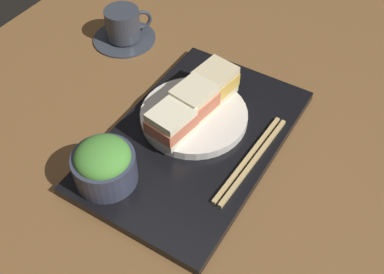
{
  "coord_description": "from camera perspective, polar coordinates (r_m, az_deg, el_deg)",
  "views": [
    {
      "loc": [
        -48.9,
        -33.62,
        62.51
      ],
      "look_at": [
        -5.13,
        -6.87,
        5.0
      ],
      "focal_mm": 43.72,
      "sensor_mm": 36.0,
      "label": 1
    }
  ],
  "objects": [
    {
      "name": "sandwich_middle",
      "position": [
        0.81,
        0.24,
        4.42
      ],
      "size": [
        7.71,
        7.27,
        5.75
      ],
      "color": "beige",
      "rests_on": "sandwich_plate"
    },
    {
      "name": "salad_bowl",
      "position": [
        0.74,
        -10.69,
        -3.24
      ],
      "size": [
        10.08,
        10.08,
        7.82
      ],
      "color": "#33384C",
      "rests_on": "serving_tray"
    },
    {
      "name": "sandwich_plate",
      "position": [
        0.84,
        0.23,
        2.6
      ],
      "size": [
        19.25,
        19.25,
        1.62
      ],
      "primitive_type": "cylinder",
      "color": "silver",
      "rests_on": "serving_tray"
    },
    {
      "name": "sandwich_far",
      "position": [
        0.85,
        2.82,
        6.72
      ],
      "size": [
        7.85,
        7.02,
        5.64
      ],
      "color": "beige",
      "rests_on": "sandwich_plate"
    },
    {
      "name": "serving_tray",
      "position": [
        0.82,
        0.4,
        -0.34
      ],
      "size": [
        42.54,
        26.93,
        1.79
      ],
      "primitive_type": "cube",
      "color": "black",
      "rests_on": "ground_plane"
    },
    {
      "name": "chopsticks_pair",
      "position": [
        0.78,
        7.22,
        -2.73
      ],
      "size": [
        21.77,
        2.86,
        0.7
      ],
      "color": "tan",
      "rests_on": "serving_tray"
    },
    {
      "name": "coffee_cup",
      "position": [
        1.04,
        -8.33,
        13.12
      ],
      "size": [
        13.68,
        13.68,
        7.33
      ],
      "color": "#333842",
      "rests_on": "ground_plane"
    },
    {
      "name": "ground_plane",
      "position": [
        0.87,
        -2.09,
        1.06
      ],
      "size": [
        140.0,
        100.0,
        3.0
      ],
      "primitive_type": "cube",
      "color": "brown"
    },
    {
      "name": "sandwich_near",
      "position": [
        0.78,
        -2.55,
        1.75
      ],
      "size": [
        8.08,
        6.98,
        5.29
      ],
      "color": "#EFE5C1",
      "rests_on": "sandwich_plate"
    }
  ]
}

